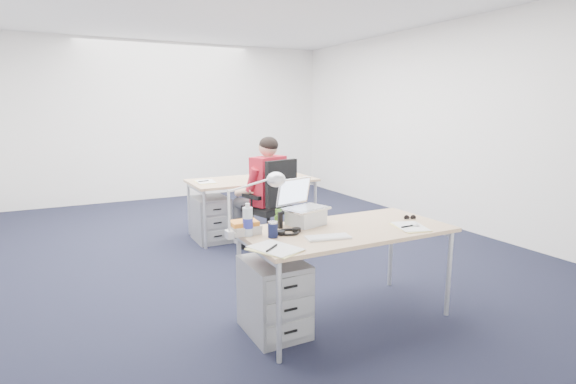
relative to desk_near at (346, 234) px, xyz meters
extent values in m
plane|color=black|center=(-0.08, 2.05, -0.68)|extent=(7.00, 7.00, 0.00)
cube|color=white|center=(-0.08, 5.55, 0.72)|extent=(6.00, 0.02, 2.80)
cube|color=white|center=(-0.08, -1.45, 0.72)|extent=(6.00, 0.02, 2.80)
cube|color=white|center=(2.92, 2.05, 0.72)|extent=(0.02, 7.00, 2.80)
cube|color=tan|center=(0.00, 0.00, 0.03)|extent=(1.60, 0.80, 0.03)
cylinder|color=#B7BABC|center=(-0.75, -0.35, -0.33)|extent=(0.04, 0.04, 0.70)
cylinder|color=#B7BABC|center=(0.75, -0.35, -0.33)|extent=(0.04, 0.04, 0.70)
cylinder|color=#B7BABC|center=(-0.75, 0.35, -0.33)|extent=(0.04, 0.04, 0.70)
cylinder|color=#B7BABC|center=(0.75, 0.35, -0.33)|extent=(0.04, 0.04, 0.70)
cube|color=tan|center=(0.29, 2.56, 0.03)|extent=(1.60, 0.80, 0.03)
cylinder|color=#B7BABC|center=(-0.46, 2.21, -0.33)|extent=(0.04, 0.04, 0.70)
cylinder|color=#B7BABC|center=(1.04, 2.21, -0.33)|extent=(0.04, 0.04, 0.70)
cylinder|color=#B7BABC|center=(-0.46, 2.91, -0.33)|extent=(0.04, 0.04, 0.70)
cylinder|color=#B7BABC|center=(1.04, 2.91, -0.33)|extent=(0.04, 0.04, 0.70)
cylinder|color=black|center=(0.21, 1.90, -0.42)|extent=(0.05, 0.05, 0.42)
cube|color=black|center=(0.21, 1.90, -0.21)|extent=(0.57, 0.57, 0.07)
cube|color=black|center=(0.28, 1.68, 0.13)|extent=(0.43, 0.17, 0.52)
cube|color=#B61A29|center=(0.22, 1.91, 0.12)|extent=(0.46, 0.36, 0.56)
sphere|color=tan|center=(0.22, 1.91, 0.52)|extent=(0.22, 0.22, 0.22)
cube|color=gray|center=(-0.60, 0.04, -0.41)|extent=(0.40, 0.50, 0.55)
cube|color=gray|center=(-0.29, 2.52, -0.41)|extent=(0.40, 0.50, 0.55)
cube|color=white|center=(-0.27, -0.16, 0.05)|extent=(0.34, 0.19, 0.02)
ellipsoid|color=white|center=(0.50, -0.20, 0.06)|extent=(0.09, 0.12, 0.04)
cylinder|color=#12183A|center=(-0.61, 0.04, 0.10)|extent=(0.08, 0.08, 0.12)
cylinder|color=silver|center=(-0.75, 0.16, 0.17)|extent=(0.09, 0.09, 0.24)
cube|color=silver|center=(-0.75, 0.22, 0.09)|extent=(0.22, 0.17, 0.10)
cube|color=black|center=(-0.45, 0.23, 0.11)|extent=(0.04, 0.02, 0.13)
cube|color=#F3EA8D|center=(-0.72, -0.23, 0.05)|extent=(0.34, 0.39, 0.01)
cube|color=#F3EA8D|center=(0.45, -0.21, 0.05)|extent=(0.28, 0.34, 0.01)
cylinder|color=white|center=(0.60, 2.53, 0.09)|extent=(0.08, 0.08, 0.09)
cube|color=white|center=(-0.33, 2.61, 0.05)|extent=(0.24, 0.32, 0.01)
camera|label=1|loc=(-1.93, -2.76, 0.96)|focal=28.00mm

